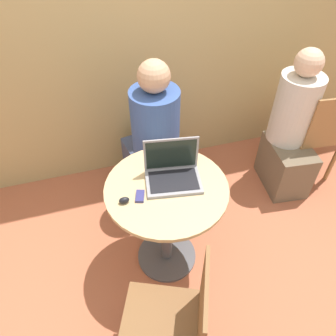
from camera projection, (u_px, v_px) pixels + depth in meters
ground_plane at (167, 256)px, 2.42m from camera, size 12.00×12.00×0.00m
back_wall at (122, 22)px, 2.28m from camera, size 7.00×0.05×2.60m
round_table at (167, 210)px, 2.05m from camera, size 0.73×0.73×0.75m
laptop at (173, 172)px, 1.91m from camera, size 0.35×0.27×0.24m
cell_phone at (140, 196)px, 1.84m from camera, size 0.07×0.10×0.02m
computer_mouse at (124, 200)px, 1.80m from camera, size 0.06×0.04×0.04m
chair_empty at (175, 324)px, 1.62m from camera, size 0.53×0.53×0.91m
person_seated at (153, 146)px, 2.52m from camera, size 0.40×0.56×1.25m
chair_background at (316, 134)px, 2.73m from camera, size 0.44×0.44×0.88m
person_background at (290, 134)px, 2.66m from camera, size 0.36×0.52×1.20m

